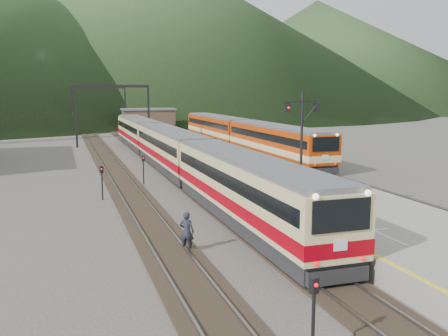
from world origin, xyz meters
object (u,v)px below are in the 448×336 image
object	(u,v)px
second_train	(241,133)
worker	(187,232)
main_train	(170,149)
signal_mast	(302,135)

from	to	relation	value
second_train	worker	bearing A→B (deg)	-113.64
main_train	worker	world-z (taller)	main_train
signal_mast	second_train	bearing A→B (deg)	75.55
main_train	signal_mast	xyz separation A→B (m)	(3.10, -19.99, 2.85)
signal_mast	worker	size ratio (longest dim) A/B	3.36
main_train	second_train	distance (m)	17.06
signal_mast	worker	xyz separation A→B (m)	(-7.27, -3.20, -3.89)
second_train	worker	world-z (taller)	second_train
second_train	signal_mast	world-z (taller)	signal_mast
main_train	signal_mast	world-z (taller)	signal_mast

